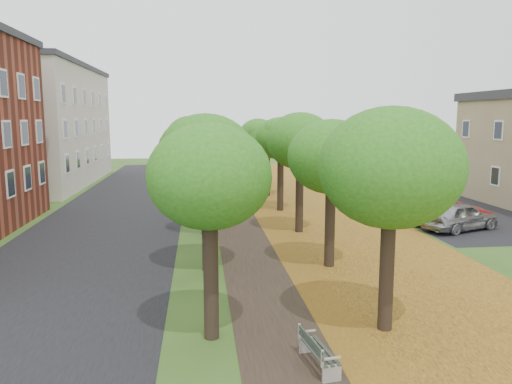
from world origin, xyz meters
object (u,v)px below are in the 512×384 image
object	(u,v)px
car_silver	(460,216)
car_grey	(419,196)
car_red	(449,212)
car_white	(415,200)
bench	(317,351)

from	to	relation	value
car_silver	car_grey	bearing A→B (deg)	-29.34
car_red	car_white	world-z (taller)	car_red
car_red	car_white	size ratio (longest dim) A/B	0.91
car_red	car_grey	distance (m)	5.75
car_silver	car_white	distance (m)	5.41
bench	car_white	bearing A→B (deg)	-38.58
car_grey	car_white	bearing A→B (deg)	136.17
bench	car_grey	size ratio (longest dim) A/B	0.35
car_silver	car_white	xyz separation A→B (m)	(0.00, 5.41, -0.06)
car_grey	car_white	world-z (taller)	car_grey
car_red	car_grey	world-z (taller)	car_red
car_red	car_white	xyz separation A→B (m)	(0.00, 4.23, -0.06)
bench	car_silver	size ratio (longest dim) A/B	0.38
car_grey	car_silver	bearing A→B (deg)	160.87
car_grey	car_red	bearing A→B (deg)	159.31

